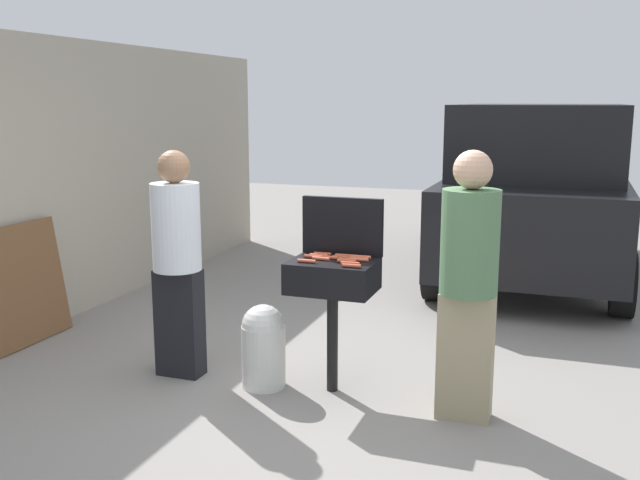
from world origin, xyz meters
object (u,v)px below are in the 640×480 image
at_px(propane_tank, 263,344).
at_px(hot_dog_2, 346,261).
at_px(hot_dog_0, 351,266).
at_px(hot_dog_11, 313,257).
at_px(hot_dog_8, 307,261).
at_px(hot_dog_14, 342,257).
at_px(hot_dog_7, 344,256).
at_px(hot_dog_12, 359,260).
at_px(hot_dog_5, 323,254).
at_px(hot_dog_4, 321,259).
at_px(parked_minivan, 538,190).
at_px(hot_dog_9, 362,257).
at_px(hot_dog_10, 329,257).
at_px(hot_dog_3, 360,258).
at_px(hot_dog_13, 319,255).
at_px(person_right, 469,277).
at_px(bbq_grill, 332,281).
at_px(leaning_board, 26,284).
at_px(hot_dog_6, 350,263).
at_px(person_left, 177,256).
at_px(hot_dog_1, 348,260).

bearing_deg(propane_tank, hot_dog_2, 5.84).
distance_m(hot_dog_0, hot_dog_11, 0.39).
relative_size(hot_dog_8, hot_dog_14, 1.00).
bearing_deg(hot_dog_7, hot_dog_12, -32.67).
bearing_deg(hot_dog_5, hot_dog_11, -106.69).
bearing_deg(hot_dog_4, hot_dog_0, -28.04).
xyz_separation_m(hot_dog_2, parked_minivan, (1.04, 4.17, 0.05)).
bearing_deg(hot_dog_2, hot_dog_9, 70.52).
bearing_deg(hot_dog_7, hot_dog_10, -132.36).
distance_m(hot_dog_3, hot_dog_13, 0.30).
bearing_deg(hot_dog_11, person_right, -8.39).
height_order(bbq_grill, leaning_board, leaning_board).
distance_m(hot_dog_12, parked_minivan, 4.21).
bearing_deg(hot_dog_13, hot_dog_6, -31.17).
distance_m(hot_dog_7, hot_dog_9, 0.13).
height_order(hot_dog_6, hot_dog_13, same).
height_order(hot_dog_4, person_left, person_left).
height_order(hot_dog_14, person_left, person_left).
height_order(parked_minivan, leaning_board, parked_minivan).
distance_m(hot_dog_3, hot_dog_9, 0.05).
bearing_deg(parked_minivan, leaning_board, 45.05).
height_order(hot_dog_9, hot_dog_10, same).
bearing_deg(hot_dog_4, hot_dog_5, 104.68).
relative_size(bbq_grill, leaning_board, 0.93).
bearing_deg(hot_dog_13, person_right, -11.34).
distance_m(hot_dog_3, person_left, 1.37).
relative_size(hot_dog_10, person_left, 0.08).
relative_size(bbq_grill, person_left, 0.56).
xyz_separation_m(hot_dog_1, hot_dog_4, (-0.19, -0.02, 0.00)).
bearing_deg(hot_dog_1, hot_dog_10, 167.79).
bearing_deg(hot_dog_5, hot_dog_12, -17.62).
bearing_deg(hot_dog_14, hot_dog_10, -159.82).
height_order(hot_dog_11, person_right, person_right).
bearing_deg(person_left, hot_dog_13, 23.16).
xyz_separation_m(hot_dog_13, leaning_board, (-2.69, 0.05, -0.45)).
bearing_deg(hot_dog_8, person_right, -0.78).
distance_m(hot_dog_4, hot_dog_9, 0.29).
relative_size(hot_dog_6, hot_dog_14, 1.00).
relative_size(hot_dog_0, hot_dog_9, 1.00).
bearing_deg(hot_dog_6, hot_dog_5, 140.49).
relative_size(bbq_grill, hot_dog_5, 7.38).
xyz_separation_m(hot_dog_5, hot_dog_14, (0.17, -0.07, 0.00)).
xyz_separation_m(hot_dog_10, hot_dog_14, (0.08, 0.03, 0.00)).
relative_size(hot_dog_3, hot_dog_11, 1.00).
bearing_deg(hot_dog_2, person_right, -6.68).
relative_size(hot_dog_2, hot_dog_10, 1.00).
xyz_separation_m(bbq_grill, person_left, (-1.19, -0.09, 0.12)).
bearing_deg(hot_dog_10, parked_minivan, 73.73).
bearing_deg(hot_dog_13, propane_tank, -153.25).
distance_m(hot_dog_3, propane_tank, 0.95).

